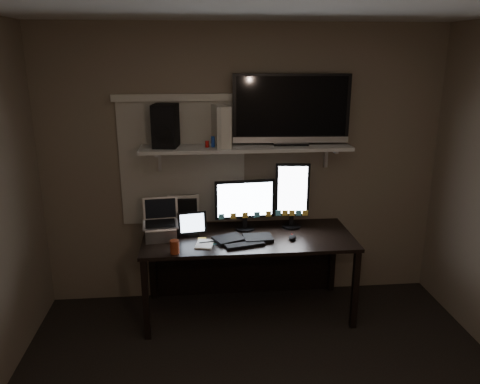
{
  "coord_description": "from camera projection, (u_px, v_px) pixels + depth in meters",
  "views": [
    {
      "loc": [
        -0.42,
        -2.3,
        2.24
      ],
      "look_at": [
        -0.09,
        1.25,
        1.18
      ],
      "focal_mm": 35.0,
      "sensor_mm": 36.0,
      "label": 1
    }
  ],
  "objects": [
    {
      "name": "back_wall",
      "position": [
        244.0,
        167.0,
        4.23
      ],
      "size": [
        3.6,
        0.0,
        3.6
      ],
      "primitive_type": "plane",
      "rotation": [
        1.57,
        0.0,
        0.0
      ],
      "color": "#736052",
      "rests_on": "floor"
    },
    {
      "name": "bottles",
      "position": [
        213.0,
        140.0,
        3.92
      ],
      "size": [
        0.2,
        0.07,
        0.13
      ],
      "primitive_type": null,
      "rotation": [
        0.0,
        0.0,
        -0.11
      ],
      "color": "#A50F0C",
      "rests_on": "wall_shelf"
    },
    {
      "name": "tablet",
      "position": [
        192.0,
        224.0,
        4.01
      ],
      "size": [
        0.26,
        0.14,
        0.21
      ],
      "primitive_type": "cube",
      "rotation": [
        0.0,
        0.0,
        0.17
      ],
      "color": "black",
      "rests_on": "desk"
    },
    {
      "name": "tv",
      "position": [
        291.0,
        110.0,
        3.99
      ],
      "size": [
        1.01,
        0.24,
        0.6
      ],
      "primitive_type": "cube",
      "rotation": [
        0.0,
        0.0,
        -0.06
      ],
      "color": "black",
      "rests_on": "wall_shelf"
    },
    {
      "name": "monitor_landscape",
      "position": [
        245.0,
        205.0,
        4.11
      ],
      "size": [
        0.53,
        0.1,
        0.46
      ],
      "primitive_type": "cube",
      "rotation": [
        0.0,
        0.0,
        0.08
      ],
      "color": "black",
      "rests_on": "desk"
    },
    {
      "name": "sticky_notes",
      "position": [
        217.0,
        241.0,
        3.91
      ],
      "size": [
        0.31,
        0.23,
        0.0
      ],
      "primitive_type": null,
      "rotation": [
        0.0,
        0.0,
        0.07
      ],
      "color": "yellow",
      "rests_on": "desk"
    },
    {
      "name": "laptop",
      "position": [
        160.0,
        221.0,
        3.91
      ],
      "size": [
        0.32,
        0.27,
        0.33
      ],
      "primitive_type": "cube",
      "rotation": [
        0.0,
        0.0,
        0.1
      ],
      "color": "silver",
      "rests_on": "desk"
    },
    {
      "name": "desk",
      "position": [
        247.0,
        249.0,
        4.19
      ],
      "size": [
        1.8,
        0.75,
        0.73
      ],
      "color": "black",
      "rests_on": "floor"
    },
    {
      "name": "window_blinds",
      "position": [
        183.0,
        164.0,
        4.16
      ],
      "size": [
        1.1,
        0.02,
        1.1
      ],
      "primitive_type": "cube",
      "color": "beige",
      "rests_on": "back_wall"
    },
    {
      "name": "speaker",
      "position": [
        166.0,
        126.0,
        3.91
      ],
      "size": [
        0.23,
        0.27,
        0.36
      ],
      "primitive_type": "cube",
      "rotation": [
        0.0,
        0.0,
        -0.15
      ],
      "color": "black",
      "rests_on": "wall_shelf"
    },
    {
      "name": "file_sorter",
      "position": [
        184.0,
        212.0,
        4.16
      ],
      "size": [
        0.24,
        0.12,
        0.3
      ],
      "primitive_type": "cube",
      "rotation": [
        0.0,
        0.0,
        -0.03
      ],
      "color": "black",
      "rests_on": "desk"
    },
    {
      "name": "monitor_portrait",
      "position": [
        292.0,
        195.0,
        4.15
      ],
      "size": [
        0.3,
        0.09,
        0.6
      ],
      "primitive_type": "cube",
      "rotation": [
        0.0,
        0.0,
        -0.1
      ],
      "color": "black",
      "rests_on": "desk"
    },
    {
      "name": "notepad",
      "position": [
        205.0,
        244.0,
        3.84
      ],
      "size": [
        0.17,
        0.22,
        0.01
      ],
      "primitive_type": "cube",
      "rotation": [
        0.0,
        0.0,
        -0.2
      ],
      "color": "silver",
      "rests_on": "desk"
    },
    {
      "name": "mouse",
      "position": [
        292.0,
        237.0,
        3.95
      ],
      "size": [
        0.09,
        0.11,
        0.04
      ],
      "primitive_type": "ellipsoid",
      "rotation": [
        0.0,
        0.0,
        -0.31
      ],
      "color": "black",
      "rests_on": "desk"
    },
    {
      "name": "keyboard",
      "position": [
        243.0,
        239.0,
        3.93
      ],
      "size": [
        0.53,
        0.31,
        0.03
      ],
      "primitive_type": "cube",
      "rotation": [
        0.0,
        0.0,
        0.24
      ],
      "color": "black",
      "rests_on": "desk"
    },
    {
      "name": "game_console",
      "position": [
        221.0,
        126.0,
        3.95
      ],
      "size": [
        0.16,
        0.3,
        0.34
      ],
      "primitive_type": "cube",
      "rotation": [
        0.0,
        0.0,
        0.25
      ],
      "color": "beige",
      "rests_on": "wall_shelf"
    },
    {
      "name": "wall_shelf",
      "position": [
        246.0,
        148.0,
        4.01
      ],
      "size": [
        1.8,
        0.35,
        0.03
      ],
      "primitive_type": "cube",
      "color": "beige",
      "rests_on": "back_wall"
    },
    {
      "name": "cup",
      "position": [
        175.0,
        247.0,
        3.66
      ],
      "size": [
        0.08,
        0.08,
        0.11
      ],
      "primitive_type": "cylinder",
      "rotation": [
        0.0,
        0.0,
        -0.02
      ],
      "color": "maroon",
      "rests_on": "desk"
    }
  ]
}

